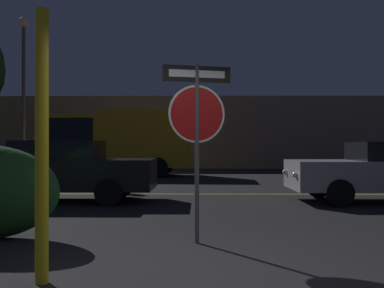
{
  "coord_description": "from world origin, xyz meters",
  "views": [
    {
      "loc": [
        -0.29,
        -4.28,
        1.34
      ],
      "look_at": [
        -0.36,
        3.64,
        1.36
      ],
      "focal_mm": 40.0,
      "sensor_mm": 36.0,
      "label": 1
    }
  ],
  "objects_px": {
    "stop_sign": "(197,115)",
    "street_lamp": "(24,74)",
    "yellow_pole_left": "(42,146)",
    "passing_car_2": "(54,170)",
    "delivery_truck": "(115,139)"
  },
  "relations": [
    {
      "from": "yellow_pole_left",
      "to": "street_lamp",
      "type": "height_order",
      "value": "street_lamp"
    },
    {
      "from": "stop_sign",
      "to": "delivery_truck",
      "type": "bearing_deg",
      "value": 91.55
    },
    {
      "from": "stop_sign",
      "to": "passing_car_2",
      "type": "distance_m",
      "value": 5.61
    },
    {
      "from": "stop_sign",
      "to": "street_lamp",
      "type": "height_order",
      "value": "street_lamp"
    },
    {
      "from": "stop_sign",
      "to": "street_lamp",
      "type": "relative_size",
      "value": 0.35
    },
    {
      "from": "passing_car_2",
      "to": "street_lamp",
      "type": "xyz_separation_m",
      "value": [
        -4.32,
        8.79,
        3.8
      ]
    },
    {
      "from": "passing_car_2",
      "to": "yellow_pole_left",
      "type": "bearing_deg",
      "value": -162.26
    },
    {
      "from": "delivery_truck",
      "to": "stop_sign",
      "type": "bearing_deg",
      "value": -161.64
    },
    {
      "from": "yellow_pole_left",
      "to": "passing_car_2",
      "type": "distance_m",
      "value": 6.37
    },
    {
      "from": "yellow_pole_left",
      "to": "delivery_truck",
      "type": "distance_m",
      "value": 14.76
    },
    {
      "from": "passing_car_2",
      "to": "stop_sign",
      "type": "bearing_deg",
      "value": -141.56
    },
    {
      "from": "yellow_pole_left",
      "to": "delivery_truck",
      "type": "bearing_deg",
      "value": 98.01
    },
    {
      "from": "yellow_pole_left",
      "to": "street_lamp",
      "type": "bearing_deg",
      "value": 112.7
    },
    {
      "from": "stop_sign",
      "to": "passing_car_2",
      "type": "bearing_deg",
      "value": 114.17
    },
    {
      "from": "stop_sign",
      "to": "yellow_pole_left",
      "type": "xyz_separation_m",
      "value": [
        -1.51,
        -1.71,
        -0.41
      ]
    }
  ]
}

